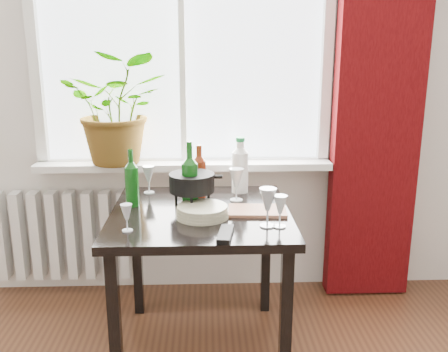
{
  "coord_description": "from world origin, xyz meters",
  "views": [
    {
      "loc": [
        0.13,
        -0.71,
        1.51
      ],
      "look_at": [
        0.21,
        1.55,
        0.91
      ],
      "focal_mm": 40.0,
      "sensor_mm": 36.0,
      "label": 1
    }
  ],
  "objects_px": {
    "wineglass_back_left": "(149,179)",
    "plate_stack": "(202,212)",
    "table": "(201,229)",
    "potted_plant": "(119,108)",
    "wineglass_far_right": "(280,211)",
    "radiator": "(63,235)",
    "cleaning_bottle": "(240,164)",
    "tv_remote": "(225,234)",
    "wineglass_back_center": "(236,184)",
    "fondue_pot": "(192,191)",
    "wine_bottle_left": "(132,178)",
    "bottle_amber": "(199,171)",
    "wineglass_front_right": "(268,207)",
    "wine_bottle_right": "(190,175)",
    "cutting_board": "(257,211)",
    "wineglass_front_left": "(127,218)"
  },
  "relations": [
    {
      "from": "wineglass_front_left",
      "to": "cutting_board",
      "type": "height_order",
      "value": "wineglass_front_left"
    },
    {
      "from": "table",
      "to": "plate_stack",
      "type": "xyz_separation_m",
      "value": [
        0.01,
        -0.08,
        0.12
      ]
    },
    {
      "from": "radiator",
      "to": "table",
      "type": "bearing_deg",
      "value": -36.54
    },
    {
      "from": "wineglass_front_right",
      "to": "cutting_board",
      "type": "xyz_separation_m",
      "value": [
        -0.02,
        0.19,
        -0.08
      ]
    },
    {
      "from": "plate_stack",
      "to": "cutting_board",
      "type": "distance_m",
      "value": 0.27
    },
    {
      "from": "wineglass_far_right",
      "to": "fondue_pot",
      "type": "height_order",
      "value": "fondue_pot"
    },
    {
      "from": "wineglass_front_left",
      "to": "wineglass_back_center",
      "type": "bearing_deg",
      "value": 40.1
    },
    {
      "from": "wine_bottle_left",
      "to": "wineglass_far_right",
      "type": "bearing_deg",
      "value": -25.36
    },
    {
      "from": "radiator",
      "to": "wineglass_back_center",
      "type": "relative_size",
      "value": 4.63
    },
    {
      "from": "potted_plant",
      "to": "bottle_amber",
      "type": "xyz_separation_m",
      "value": [
        0.46,
        -0.35,
        -0.28
      ]
    },
    {
      "from": "wine_bottle_right",
      "to": "fondue_pot",
      "type": "height_order",
      "value": "wine_bottle_right"
    },
    {
      "from": "radiator",
      "to": "wine_bottle_left",
      "type": "relative_size",
      "value": 2.8
    },
    {
      "from": "bottle_amber",
      "to": "wineglass_back_center",
      "type": "distance_m",
      "value": 0.21
    },
    {
      "from": "table",
      "to": "wineglass_front_right",
      "type": "relative_size",
      "value": 4.77
    },
    {
      "from": "wineglass_far_right",
      "to": "cleaning_bottle",
      "type": "bearing_deg",
      "value": 104.28
    },
    {
      "from": "bottle_amber",
      "to": "plate_stack",
      "type": "xyz_separation_m",
      "value": [
        0.02,
        -0.31,
        -0.12
      ]
    },
    {
      "from": "cleaning_bottle",
      "to": "tv_remote",
      "type": "xyz_separation_m",
      "value": [
        -0.1,
        -0.64,
        -0.14
      ]
    },
    {
      "from": "wineglass_back_left",
      "to": "plate_stack",
      "type": "bearing_deg",
      "value": -53.87
    },
    {
      "from": "wine_bottle_left",
      "to": "wineglass_front_right",
      "type": "relative_size",
      "value": 1.6
    },
    {
      "from": "radiator",
      "to": "plate_stack",
      "type": "height_order",
      "value": "plate_stack"
    },
    {
      "from": "plate_stack",
      "to": "tv_remote",
      "type": "distance_m",
      "value": 0.26
    },
    {
      "from": "radiator",
      "to": "wineglass_back_center",
      "type": "height_order",
      "value": "wineglass_back_center"
    },
    {
      "from": "plate_stack",
      "to": "cleaning_bottle",
      "type": "bearing_deg",
      "value": 63.14
    },
    {
      "from": "wineglass_far_right",
      "to": "table",
      "type": "bearing_deg",
      "value": 146.86
    },
    {
      "from": "cleaning_bottle",
      "to": "bottle_amber",
      "type": "bearing_deg",
      "value": -157.5
    },
    {
      "from": "plate_stack",
      "to": "tv_remote",
      "type": "xyz_separation_m",
      "value": [
        0.1,
        -0.24,
        -0.02
      ]
    },
    {
      "from": "cleaning_bottle",
      "to": "fondue_pot",
      "type": "bearing_deg",
      "value": -134.72
    },
    {
      "from": "table",
      "to": "potted_plant",
      "type": "height_order",
      "value": "potted_plant"
    },
    {
      "from": "wine_bottle_right",
      "to": "wineglass_front_right",
      "type": "bearing_deg",
      "value": -36.51
    },
    {
      "from": "cleaning_bottle",
      "to": "potted_plant",
      "type": "bearing_deg",
      "value": 158.77
    },
    {
      "from": "wineglass_front_right",
      "to": "cutting_board",
      "type": "distance_m",
      "value": 0.21
    },
    {
      "from": "wine_bottle_right",
      "to": "plate_stack",
      "type": "bearing_deg",
      "value": -64.24
    },
    {
      "from": "cleaning_bottle",
      "to": "wineglass_front_right",
      "type": "bearing_deg",
      "value": -80.96
    },
    {
      "from": "cleaning_bottle",
      "to": "plate_stack",
      "type": "xyz_separation_m",
      "value": [
        -0.2,
        -0.4,
        -0.13
      ]
    },
    {
      "from": "radiator",
      "to": "plate_stack",
      "type": "xyz_separation_m",
      "value": [
        0.86,
        -0.71,
        0.39
      ]
    },
    {
      "from": "wineglass_far_right",
      "to": "wineglass_front_left",
      "type": "height_order",
      "value": "wineglass_far_right"
    },
    {
      "from": "wineglass_back_left",
      "to": "wineglass_back_center",
      "type": "bearing_deg",
      "value": -18.04
    },
    {
      "from": "radiator",
      "to": "plate_stack",
      "type": "distance_m",
      "value": 1.18
    },
    {
      "from": "wineglass_back_center",
      "to": "bottle_amber",
      "type": "bearing_deg",
      "value": 161.5
    },
    {
      "from": "table",
      "to": "wineglass_back_left",
      "type": "relative_size",
      "value": 5.61
    },
    {
      "from": "radiator",
      "to": "wineglass_far_right",
      "type": "xyz_separation_m",
      "value": [
        1.2,
        -0.86,
        0.43
      ]
    },
    {
      "from": "plate_stack",
      "to": "fondue_pot",
      "type": "xyz_separation_m",
      "value": [
        -0.05,
        0.14,
        0.06
      ]
    },
    {
      "from": "wineglass_far_right",
      "to": "wineglass_back_left",
      "type": "bearing_deg",
      "value": 139.37
    },
    {
      "from": "plate_stack",
      "to": "fondue_pot",
      "type": "distance_m",
      "value": 0.16
    },
    {
      "from": "wineglass_far_right",
      "to": "wineglass_back_center",
      "type": "bearing_deg",
      "value": 113.23
    },
    {
      "from": "potted_plant",
      "to": "cutting_board",
      "type": "xyz_separation_m",
      "value": [
        0.73,
        -0.6,
        -0.41
      ]
    },
    {
      "from": "table",
      "to": "wineglass_front_left",
      "type": "xyz_separation_m",
      "value": [
        -0.31,
        -0.25,
        0.15
      ]
    },
    {
      "from": "cleaning_bottle",
      "to": "wineglass_front_left",
      "type": "xyz_separation_m",
      "value": [
        -0.52,
        -0.57,
        -0.09
      ]
    },
    {
      "from": "wine_bottle_left",
      "to": "wineglass_front_right",
      "type": "height_order",
      "value": "wine_bottle_left"
    },
    {
      "from": "table",
      "to": "potted_plant",
      "type": "xyz_separation_m",
      "value": [
        -0.46,
        0.57,
        0.51
      ]
    }
  ]
}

